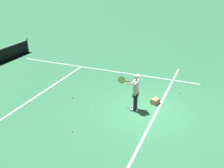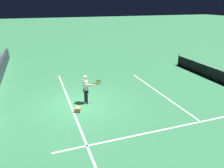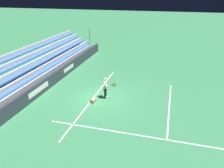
% 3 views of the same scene
% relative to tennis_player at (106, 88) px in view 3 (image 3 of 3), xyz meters
% --- Properties ---
extents(ground_plane, '(160.00, 160.00, 0.00)m').
position_rel_tennis_player_xyz_m(ground_plane, '(0.07, -0.48, -0.89)').
color(ground_plane, '#337A4C').
extents(court_baseline_white, '(12.00, 0.10, 0.01)m').
position_rel_tennis_player_xyz_m(court_baseline_white, '(0.07, -0.98, -0.89)').
color(court_baseline_white, white).
rests_on(court_baseline_white, ground).
extents(court_sideline_white, '(0.10, 12.00, 0.01)m').
position_rel_tennis_player_xyz_m(court_sideline_white, '(4.18, 3.52, -0.89)').
color(court_sideline_white, white).
rests_on(court_sideline_white, ground).
extents(court_service_line_white, '(8.22, 0.10, 0.01)m').
position_rel_tennis_player_xyz_m(court_service_line_white, '(0.07, 5.02, -0.89)').
color(court_service_line_white, white).
rests_on(court_service_line_white, ground).
extents(back_wall_sponsor_board, '(27.84, 0.25, 1.10)m').
position_rel_tennis_player_xyz_m(back_wall_sponsor_board, '(0.06, -5.46, -0.34)').
color(back_wall_sponsor_board, '#2D333D').
rests_on(back_wall_sponsor_board, ground).
extents(bleacher_stand, '(26.45, 3.20, 3.40)m').
position_rel_tennis_player_xyz_m(bleacher_stand, '(0.07, -7.69, -0.13)').
color(bleacher_stand, '#9EA3A8').
rests_on(bleacher_stand, ground).
extents(tennis_player, '(0.59, 1.03, 1.71)m').
position_rel_tennis_player_xyz_m(tennis_player, '(0.00, 0.00, 0.00)').
color(tennis_player, black).
rests_on(tennis_player, ground).
extents(ball_box_cardboard, '(0.48, 0.42, 0.26)m').
position_rel_tennis_player_xyz_m(ball_box_cardboard, '(0.94, -0.72, -0.76)').
color(ball_box_cardboard, '#A87F51').
rests_on(ball_box_cardboard, ground).
extents(tennis_ball_near_player, '(0.07, 0.07, 0.07)m').
position_rel_tennis_player_xyz_m(tennis_ball_near_player, '(2.57, -1.63, -0.86)').
color(tennis_ball_near_player, '#CCE533').
rests_on(tennis_ball_near_player, ground).
extents(tennis_ball_on_baseline, '(0.07, 0.07, 0.07)m').
position_rel_tennis_player_xyz_m(tennis_ball_on_baseline, '(-0.05, 3.24, -0.86)').
color(tennis_ball_on_baseline, '#CCE533').
rests_on(tennis_ball_on_baseline, ground).
extents(tennis_ball_stray_back, '(0.07, 0.07, 0.07)m').
position_rel_tennis_player_xyz_m(tennis_ball_stray_back, '(-4.02, -0.86, -0.86)').
color(tennis_ball_stray_back, '#CCE533').
rests_on(tennis_ball_stray_back, ground).
extents(tennis_ball_far_left, '(0.07, 0.07, 0.07)m').
position_rel_tennis_player_xyz_m(tennis_ball_far_left, '(-2.62, 1.74, -0.86)').
color(tennis_ball_far_left, '#CCE533').
rests_on(tennis_ball_far_left, ground).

